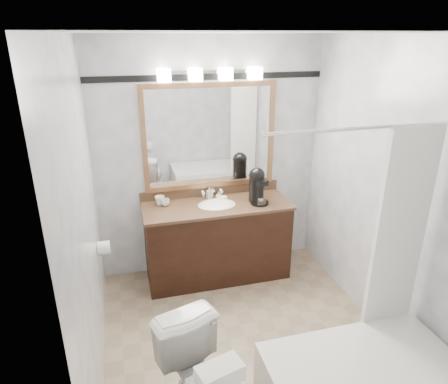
{
  "coord_description": "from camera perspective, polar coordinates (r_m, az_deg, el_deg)",
  "views": [
    {
      "loc": [
        -0.91,
        -2.66,
        2.49
      ],
      "look_at": [
        -0.1,
        0.35,
        1.25
      ],
      "focal_mm": 32.0,
      "sensor_mm": 36.0,
      "label": 1
    }
  ],
  "objects": [
    {
      "name": "accent_stripe",
      "position": [
        4.08,
        -2.16,
        16.13
      ],
      "size": [
        2.4,
        0.01,
        0.06
      ],
      "primitive_type": "cube",
      "color": "black",
      "rests_on": "room"
    },
    {
      "name": "tissue_box",
      "position": [
        2.3,
        -0.61,
        -24.51
      ],
      "size": [
        0.27,
        0.19,
        0.1
      ],
      "primitive_type": "cube",
      "rotation": [
        0.0,
        0.0,
        0.26
      ],
      "color": "white",
      "rests_on": "toilet"
    },
    {
      "name": "soap_bottle_b",
      "position": [
        4.26,
        -0.75,
        -0.46
      ],
      "size": [
        0.07,
        0.07,
        0.08
      ],
      "primitive_type": "imported",
      "rotation": [
        0.0,
        0.0,
        0.11
      ],
      "color": "white",
      "rests_on": "vanity"
    },
    {
      "name": "bathtub",
      "position": [
        3.18,
        19.18,
        -23.82
      ],
      "size": [
        1.3,
        0.75,
        1.96
      ],
      "color": "white",
      "rests_on": "ground"
    },
    {
      "name": "cup_left",
      "position": [
        4.13,
        -8.37,
        -1.48
      ],
      "size": [
        0.1,
        0.1,
        0.07
      ],
      "primitive_type": "imported",
      "rotation": [
        0.0,
        0.0,
        0.19
      ],
      "color": "white",
      "rests_on": "vanity"
    },
    {
      "name": "coffee_maker",
      "position": [
        4.14,
        4.75,
        1.05
      ],
      "size": [
        0.19,
        0.24,
        0.37
      ],
      "rotation": [
        0.0,
        0.0,
        0.24
      ],
      "color": "black",
      "rests_on": "vanity"
    },
    {
      "name": "vanity_light_bar",
      "position": [
        4.01,
        -1.94,
        16.51
      ],
      "size": [
        1.02,
        0.14,
        0.12
      ],
      "color": "silver",
      "rests_on": "room"
    },
    {
      "name": "soap_bottle_a",
      "position": [
        4.28,
        -2.11,
        -0.06
      ],
      "size": [
        0.07,
        0.07,
        0.12
      ],
      "primitive_type": "imported",
      "rotation": [
        0.0,
        0.0,
        0.3
      ],
      "color": "white",
      "rests_on": "vanity"
    },
    {
      "name": "tp_roll",
      "position": [
        3.78,
        -16.81,
        -7.62
      ],
      "size": [
        0.11,
        0.12,
        0.12
      ],
      "primitive_type": "cylinder",
      "rotation": [
        0.0,
        1.57,
        0.0
      ],
      "color": "white",
      "rests_on": "room"
    },
    {
      "name": "vanity",
      "position": [
        4.31,
        -1.01,
        -6.76
      ],
      "size": [
        1.53,
        0.58,
        0.97
      ],
      "color": "black",
      "rests_on": "ground"
    },
    {
      "name": "mirror",
      "position": [
        4.17,
        -2.01,
        7.87
      ],
      "size": [
        1.4,
        0.04,
        1.1
      ],
      "color": "#A06F48",
      "rests_on": "room"
    },
    {
      "name": "cup_right",
      "position": [
        4.16,
        -9.17,
        -1.21
      ],
      "size": [
        0.12,
        0.12,
        0.09
      ],
      "primitive_type": "imported",
      "rotation": [
        0.0,
        0.0,
        0.24
      ],
      "color": "white",
      "rests_on": "vanity"
    },
    {
      "name": "soap_bar",
      "position": [
        4.25,
        -0.23,
        -0.86
      ],
      "size": [
        0.11,
        0.09,
        0.03
      ],
      "primitive_type": "cube",
      "rotation": [
        0.0,
        0.0,
        0.37
      ],
      "color": "beige",
      "rests_on": "vanity"
    },
    {
      "name": "room",
      "position": [
        3.07,
        3.52,
        -2.19
      ],
      "size": [
        2.42,
        2.62,
        2.52
      ],
      "color": "gray",
      "rests_on": "ground"
    }
  ]
}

